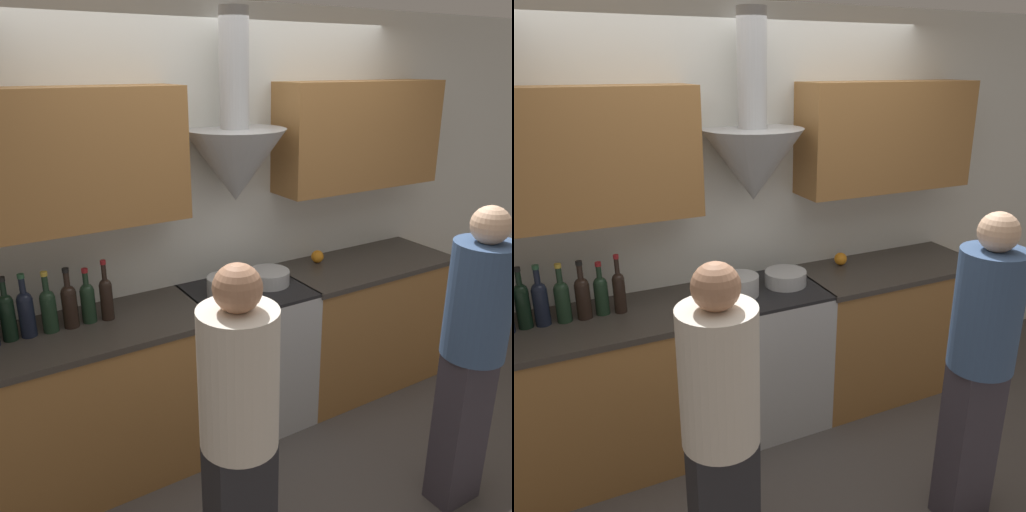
# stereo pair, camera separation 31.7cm
# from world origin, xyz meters

# --- Properties ---
(ground_plane) EXTENTS (12.00, 12.00, 0.00)m
(ground_plane) POSITION_xyz_m (0.00, 0.00, 0.00)
(ground_plane) COLOR #4C4744
(wall_back) EXTENTS (8.40, 0.61, 2.60)m
(wall_back) POSITION_xyz_m (-0.02, 0.60, 1.48)
(wall_back) COLOR silver
(wall_back) RESTS_ON ground_plane
(counter_left) EXTENTS (1.39, 0.62, 0.94)m
(counter_left) POSITION_xyz_m (-1.04, 0.34, 0.47)
(counter_left) COLOR #9E6B38
(counter_left) RESTS_ON ground_plane
(counter_right) EXTENTS (1.25, 0.62, 0.94)m
(counter_right) POSITION_xyz_m (0.97, 0.34, 0.47)
(counter_right) COLOR #9E6B38
(counter_right) RESTS_ON ground_plane
(stove_range) EXTENTS (0.71, 0.60, 0.94)m
(stove_range) POSITION_xyz_m (0.00, 0.34, 0.47)
(stove_range) COLOR #B7BABC
(stove_range) RESTS_ON ground_plane
(wine_bottle_3) EXTENTS (0.08, 0.08, 0.34)m
(wine_bottle_3) POSITION_xyz_m (-1.35, 0.41, 1.08)
(wine_bottle_3) COLOR black
(wine_bottle_3) RESTS_ON counter_left
(wine_bottle_4) EXTENTS (0.08, 0.08, 0.34)m
(wine_bottle_4) POSITION_xyz_m (-1.26, 0.41, 1.08)
(wine_bottle_4) COLOR black
(wine_bottle_4) RESTS_ON counter_left
(wine_bottle_5) EXTENTS (0.08, 0.08, 0.33)m
(wine_bottle_5) POSITION_xyz_m (-1.15, 0.40, 1.07)
(wine_bottle_5) COLOR black
(wine_bottle_5) RESTS_ON counter_left
(wine_bottle_6) EXTENTS (0.08, 0.08, 0.33)m
(wine_bottle_6) POSITION_xyz_m (-1.05, 0.40, 1.07)
(wine_bottle_6) COLOR black
(wine_bottle_6) RESTS_ON counter_left
(wine_bottle_7) EXTENTS (0.08, 0.08, 0.31)m
(wine_bottle_7) POSITION_xyz_m (-0.95, 0.41, 1.06)
(wine_bottle_7) COLOR black
(wine_bottle_7) RESTS_ON counter_left
(wine_bottle_8) EXTENTS (0.07, 0.07, 0.34)m
(wine_bottle_8) POSITION_xyz_m (-0.86, 0.39, 1.07)
(wine_bottle_8) COLOR black
(wine_bottle_8) RESTS_ON counter_left
(stock_pot) EXTENTS (0.23, 0.23, 0.12)m
(stock_pot) POSITION_xyz_m (-0.16, 0.32, 1.00)
(stock_pot) COLOR #B7BABC
(stock_pot) RESTS_ON stove_range
(mixing_bowl) EXTENTS (0.26, 0.26, 0.09)m
(mixing_bowl) POSITION_xyz_m (0.16, 0.35, 0.98)
(mixing_bowl) COLOR #B7BABC
(mixing_bowl) RESTS_ON stove_range
(orange_fruit) EXTENTS (0.09, 0.09, 0.09)m
(orange_fruit) POSITION_xyz_m (0.67, 0.50, 0.98)
(orange_fruit) COLOR orange
(orange_fruit) RESTS_ON counter_right
(person_foreground_left) EXTENTS (0.31, 0.31, 1.59)m
(person_foreground_left) POSITION_xyz_m (-0.69, -0.76, 0.88)
(person_foreground_left) COLOR #28282D
(person_foreground_left) RESTS_ON ground_plane
(person_foreground_right) EXTENTS (0.31, 0.31, 1.65)m
(person_foreground_right) POSITION_xyz_m (0.59, -0.85, 0.92)
(person_foreground_right) COLOR #38333D
(person_foreground_right) RESTS_ON ground_plane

